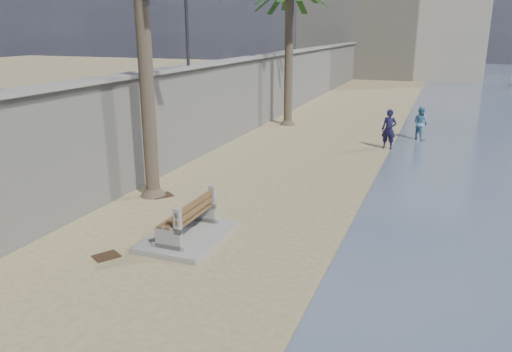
# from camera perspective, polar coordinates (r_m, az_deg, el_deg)

# --- Properties ---
(seawall) EXTENTS (0.45, 70.00, 3.50)m
(seawall) POSITION_cam_1_polar(r_m,az_deg,el_deg) (26.63, 0.53, 9.66)
(seawall) COLOR gray
(seawall) RESTS_ON ground_plane
(wall_cap) EXTENTS (0.80, 70.00, 0.12)m
(wall_cap) POSITION_cam_1_polar(r_m,az_deg,el_deg) (26.48, 0.54, 13.53)
(wall_cap) COLOR gray
(wall_cap) RESTS_ON seawall
(end_building) EXTENTS (18.00, 12.00, 14.00)m
(end_building) POSITION_cam_1_polar(r_m,az_deg,el_deg) (57.14, 15.63, 18.05)
(end_building) COLOR #B7AA93
(end_building) RESTS_ON ground_plane
(bench_far) EXTENTS (1.67, 2.45, 1.03)m
(bench_far) POSITION_cam_1_polar(r_m,az_deg,el_deg) (12.23, -7.82, -5.21)
(bench_far) COLOR gray
(bench_far) RESTS_ON ground_plane
(person_a) EXTENTS (0.75, 0.56, 1.93)m
(person_a) POSITION_cam_1_polar(r_m,az_deg,el_deg) (21.86, 14.98, 5.49)
(person_a) COLOR #181439
(person_a) RESTS_ON ground_plane
(person_b) EXTENTS (1.03, 1.00, 1.68)m
(person_b) POSITION_cam_1_polar(r_m,az_deg,el_deg) (24.17, 18.30, 5.94)
(person_b) COLOR #538DAD
(person_b) RESTS_ON ground_plane
(debris_c) EXTENTS (0.75, 0.78, 0.03)m
(debris_c) POSITION_cam_1_polar(r_m,az_deg,el_deg) (15.59, -10.71, -2.19)
(debris_c) COLOR #382616
(debris_c) RESTS_ON ground_plane
(debris_d) EXTENTS (0.65, 0.69, 0.03)m
(debris_d) POSITION_cam_1_polar(r_m,az_deg,el_deg) (11.87, -16.73, -8.76)
(debris_d) COLOR #382616
(debris_d) RESTS_ON ground_plane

